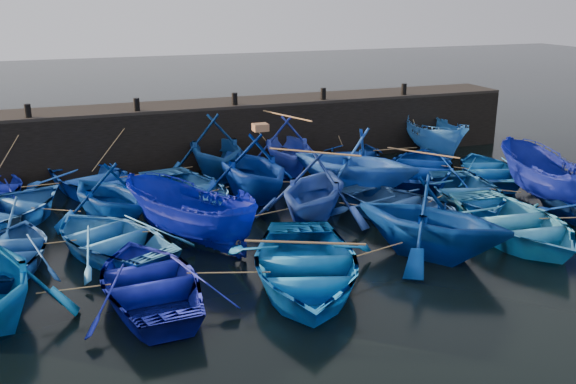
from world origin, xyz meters
name	(u,v)px	position (x,y,z in m)	size (l,w,h in m)	color
ground	(326,245)	(0.00, 0.00, 0.00)	(120.00, 120.00, 0.00)	black
quay_wall	(230,133)	(0.00, 10.50, 1.25)	(26.00, 2.50, 2.50)	black
quay_top	(229,103)	(0.00, 10.50, 2.56)	(26.00, 2.50, 0.12)	black
bollard_0	(28,111)	(-8.00, 9.60, 2.87)	(0.24, 0.24, 0.50)	black
bollard_1	(137,104)	(-4.00, 9.60, 2.87)	(0.24, 0.24, 0.50)	black
bollard_2	(235,99)	(0.00, 9.60, 2.87)	(0.24, 0.24, 0.50)	black
bollard_3	(323,94)	(4.00, 9.60, 2.87)	(0.24, 0.24, 0.50)	black
bollard_4	(404,89)	(8.00, 9.60, 2.87)	(0.24, 0.24, 0.50)	black
boat_1	(94,180)	(-5.96, 7.50, 0.55)	(3.77, 5.28, 1.09)	blue
boat_2	(215,147)	(-1.29, 8.06, 1.27)	(4.17, 4.84, 2.55)	navy
boat_3	(287,145)	(1.63, 7.75, 1.17)	(3.84, 4.46, 2.35)	blue
boat_4	(354,155)	(4.81, 7.99, 0.45)	(3.11, 4.35, 0.90)	navy
boat_5	(435,137)	(8.69, 7.86, 0.95)	(1.85, 4.91, 1.90)	#2C68BA
boat_6	(1,211)	(-8.98, 4.88, 0.55)	(3.81, 5.32, 1.10)	#1D54A4
boat_7	(109,193)	(-5.73, 3.99, 1.05)	(3.43, 3.98, 2.10)	navy
boat_8	(185,193)	(-3.21, 4.62, 0.59)	(4.10, 5.73, 1.19)	#215EAE
boat_9	(253,166)	(-0.68, 4.95, 1.23)	(4.04, 4.69, 2.47)	navy
boat_10	(355,161)	(2.94, 4.17, 1.26)	(4.12, 4.78, 2.52)	blue
boat_11	(422,167)	(6.17, 4.82, 0.56)	(3.86, 5.40, 1.12)	navy
boat_12	(488,169)	(8.71, 4.05, 0.46)	(3.14, 4.39, 0.91)	#105BB7
boat_13	(8,252)	(-8.63, 1.51, 0.46)	(3.16, 4.41, 0.92)	navy
boat_14	(110,237)	(-5.97, 1.51, 0.51)	(3.50, 4.89, 1.01)	blue
boat_15	(189,215)	(-3.73, 1.42, 0.93)	(1.80, 4.78, 1.85)	#020D84
boat_16	(314,188)	(0.43, 1.98, 1.15)	(3.75, 4.35, 2.29)	navy
boat_17	(404,206)	(3.20, 1.02, 0.51)	(3.52, 4.92, 1.02)	navy
boat_18	(467,193)	(5.98, 1.56, 0.50)	(3.47, 4.86, 1.01)	#175591
boat_19	(544,178)	(8.55, 0.85, 0.96)	(1.88, 4.99, 1.93)	navy
boat_21	(150,280)	(-5.35, -1.72, 0.51)	(3.48, 4.87, 1.01)	#091182
boat_22	(305,265)	(-1.61, -2.37, 0.59)	(4.04, 5.65, 1.17)	#0857AA
boat_23	(432,218)	(2.40, -1.79, 1.17)	(3.83, 4.44, 2.34)	navy
boat_24	(515,222)	(5.47, -1.52, 0.56)	(3.88, 5.43, 1.13)	#2A7DC7
wooden_crate	(260,127)	(-0.38, 4.95, 2.59)	(0.52, 0.43, 0.25)	brown
mooring_ropes	(264,174)	(-0.25, 4.96, 0.87)	(18.20, 11.91, 2.10)	tan
loose_oars	(336,158)	(1.65, 3.05, 1.76)	(10.04, 12.20, 1.29)	#99724C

